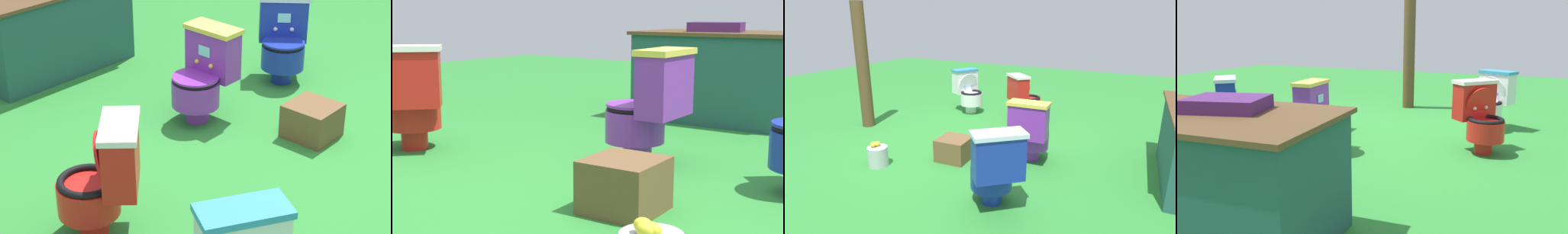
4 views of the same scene
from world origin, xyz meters
TOP-DOWN VIEW (x-y plane):
  - ground at (0.00, 0.00)m, footprint 14.00×14.00m
  - toilet_white at (-1.51, -0.88)m, footprint 0.58×0.62m
  - toilet_red at (-1.53, 0.12)m, footprint 0.63×0.63m
  - toilet_blue at (0.96, 0.84)m, footprint 0.63×0.63m
  - toilet_purple at (-0.06, 0.78)m, footprint 0.52×0.45m
  - vendor_table at (-0.37, 2.49)m, footprint 1.51×0.95m
  - wooden_post at (-0.11, -1.82)m, footprint 0.18×0.18m
  - small_crate at (0.30, 0.00)m, footprint 0.37×0.38m
  - lemon_bucket at (0.85, -0.65)m, footprint 0.22×0.22m

SIDE VIEW (x-z plane):
  - ground at x=0.00m, z-range 0.00..0.00m
  - lemon_bucket at x=0.85m, z-range -0.02..0.26m
  - small_crate at x=0.30m, z-range 0.00..0.26m
  - toilet_blue at x=0.96m, z-range 0.01..0.73m
  - toilet_purple at x=-0.06m, z-range 0.01..0.73m
  - toilet_white at x=-1.51m, z-range 0.01..0.74m
  - toilet_red at x=-1.53m, z-range 0.01..0.74m
  - vendor_table at x=-0.37m, z-range -0.03..0.82m
  - wooden_post at x=-0.11m, z-range 0.00..1.80m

